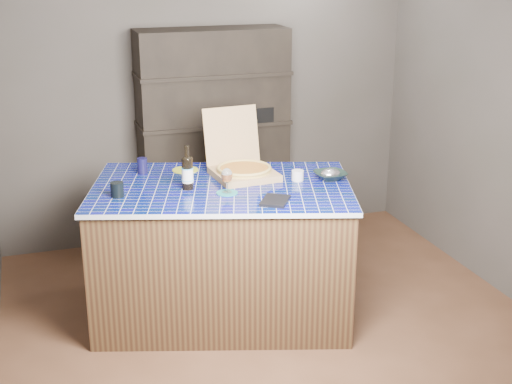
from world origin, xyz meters
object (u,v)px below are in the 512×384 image
object	(u,v)px
pizza_box	(243,168)
wine_glass	(227,176)
kitchen_island	(223,250)
dvd_case	(275,201)
mead_bottle	(187,172)
bowl	(330,175)

from	to	relation	value
pizza_box	wine_glass	bearing A→B (deg)	-127.26
kitchen_island	dvd_case	xyz separation A→B (m)	(0.23, -0.41, 0.47)
wine_glass	dvd_case	xyz separation A→B (m)	(0.24, -0.25, -0.11)
wine_glass	kitchen_island	bearing A→B (deg)	86.51
wine_glass	dvd_case	bearing A→B (deg)	-46.28
mead_bottle	dvd_case	xyz separation A→B (m)	(0.45, -0.41, -0.10)
wine_glass	bowl	distance (m)	0.75
kitchen_island	pizza_box	bearing A→B (deg)	54.86
pizza_box	wine_glass	world-z (taller)	pizza_box
bowl	pizza_box	bearing A→B (deg)	155.57
pizza_box	mead_bottle	bearing A→B (deg)	-164.85
mead_bottle	wine_glass	xyz separation A→B (m)	(0.22, -0.16, 0.00)
wine_glass	dvd_case	size ratio (longest dim) A/B	0.74
pizza_box	dvd_case	xyz separation A→B (m)	(0.04, -0.56, -0.05)
kitchen_island	wine_glass	world-z (taller)	wine_glass
kitchen_island	wine_glass	xyz separation A→B (m)	(-0.01, -0.16, 0.58)
mead_bottle	wine_glass	size ratio (longest dim) A/B	1.80
dvd_case	wine_glass	bearing A→B (deg)	165.75
dvd_case	bowl	xyz separation A→B (m)	(0.50, 0.31, 0.02)
kitchen_island	bowl	world-z (taller)	bowl
dvd_case	bowl	size ratio (longest dim) A/B	1.02
pizza_box	dvd_case	distance (m)	0.56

